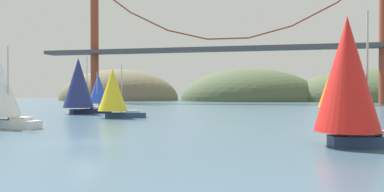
% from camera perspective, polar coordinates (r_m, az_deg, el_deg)
% --- Properties ---
extents(ground_plane, '(360.00, 360.00, 0.00)m').
position_cam_1_polar(ground_plane, '(29.14, -15.87, -6.79)').
color(ground_plane, '#426075').
extents(headland_left, '(55.89, 44.00, 28.46)m').
position_cam_1_polar(headland_left, '(174.60, -11.21, -0.63)').
color(headland_left, '#6B664C').
rests_on(headland_left, ground_plane).
extents(headland_center, '(60.17, 44.00, 27.50)m').
position_cam_1_polar(headland_center, '(160.84, 8.86, -0.73)').
color(headland_center, '#4C5B3D').
rests_on(headland_center, ground_plane).
extents(suspension_bridge, '(129.92, 6.00, 41.40)m').
position_cam_1_polar(suspension_bridge, '(122.29, 5.51, 7.82)').
color(suspension_bridge, brown).
rests_on(suspension_bridge, ground_plane).
extents(sailboat_navy_sail, '(8.02, 8.60, 10.36)m').
position_cam_1_polar(sailboat_navy_sail, '(66.09, -16.99, 1.77)').
color(sailboat_navy_sail, '#191E4C').
rests_on(sailboat_navy_sail, ground_plane).
extents(sailboat_red_spinnaker, '(7.59, 4.94, 9.32)m').
position_cam_1_polar(sailboat_red_spinnaker, '(27.55, 22.96, 2.68)').
color(sailboat_red_spinnaker, navy).
rests_on(sailboat_red_spinnaker, ground_plane).
extents(sailboat_yellow_sail, '(7.38, 5.46, 7.71)m').
position_cam_1_polar(sailboat_yellow_sail, '(54.46, -12.00, 0.71)').
color(sailboat_yellow_sail, navy).
rests_on(sailboat_yellow_sail, ground_plane).
extents(sailboat_orange_sail, '(3.80, 6.90, 7.67)m').
position_cam_1_polar(sailboat_orange_sail, '(70.62, 20.30, 0.36)').
color(sailboat_orange_sail, navy).
rests_on(sailboat_orange_sail, ground_plane).
extents(sailboat_blue_spinnaker, '(5.41, 8.14, 8.33)m').
position_cam_1_polar(sailboat_blue_spinnaker, '(87.19, -14.25, 0.91)').
color(sailboat_blue_spinnaker, white).
rests_on(sailboat_blue_spinnaker, ground_plane).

